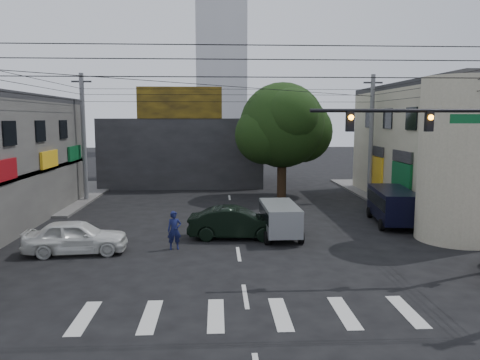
{
  "coord_description": "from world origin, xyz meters",
  "views": [
    {
      "loc": [
        -0.93,
        -18.22,
        6.02
      ],
      "look_at": [
        0.17,
        4.0,
        3.08
      ],
      "focal_mm": 35.0,
      "sensor_mm": 36.0,
      "label": 1
    }
  ],
  "objects": [
    {
      "name": "ground",
      "position": [
        0.0,
        0.0,
        0.0
      ],
      "size": [
        160.0,
        160.0,
        0.0
      ],
      "primitive_type": "plane",
      "color": "black",
      "rests_on": "ground"
    },
    {
      "name": "sidewalk_far_right",
      "position": [
        18.0,
        18.0,
        0.07
      ],
      "size": [
        16.0,
        16.0,
        0.15
      ],
      "primitive_type": "cube",
      "color": "#514F4C",
      "rests_on": "ground"
    },
    {
      "name": "corner_column",
      "position": [
        11.0,
        4.0,
        4.0
      ],
      "size": [
        4.0,
        4.0,
        8.0
      ],
      "primitive_type": "cylinder",
      "color": "#9F987E",
      "rests_on": "ground"
    },
    {
      "name": "building_far",
      "position": [
        -4.0,
        26.0,
        3.0
      ],
      "size": [
        14.0,
        10.0,
        6.0
      ],
      "primitive_type": "cube",
      "color": "#232326",
      "rests_on": "ground"
    },
    {
      "name": "billboard",
      "position": [
        -4.0,
        21.1,
        7.3
      ],
      "size": [
        7.0,
        0.3,
        2.6
      ],
      "primitive_type": "cube",
      "color": "olive",
      "rests_on": "building_far"
    },
    {
      "name": "tower_distant",
      "position": [
        0.0,
        70.0,
        22.0
      ],
      "size": [
        9.0,
        9.0,
        44.0
      ],
      "primitive_type": "cube",
      "color": "silver",
      "rests_on": "ground"
    },
    {
      "name": "street_tree",
      "position": [
        4.0,
        17.0,
        5.47
      ],
      "size": [
        6.4,
        6.4,
        8.7
      ],
      "color": "black",
      "rests_on": "ground"
    },
    {
      "name": "traffic_gantry",
      "position": [
        7.82,
        -1.0,
        4.83
      ],
      "size": [
        7.1,
        0.35,
        7.2
      ],
      "color": "black",
      "rests_on": "ground"
    },
    {
      "name": "utility_pole_far_left",
      "position": [
        -10.5,
        16.0,
        4.6
      ],
      "size": [
        0.32,
        0.32,
        9.2
      ],
      "primitive_type": "cylinder",
      "color": "#59595B",
      "rests_on": "ground"
    },
    {
      "name": "utility_pole_far_right",
      "position": [
        10.5,
        16.0,
        4.6
      ],
      "size": [
        0.32,
        0.32,
        9.2
      ],
      "primitive_type": "cylinder",
      "color": "#59595B",
      "rests_on": "ground"
    },
    {
      "name": "dark_sedan",
      "position": [
        0.01,
        4.81,
        0.79
      ],
      "size": [
        2.35,
        5.03,
        1.58
      ],
      "primitive_type": "imported",
      "rotation": [
        0.0,
        0.0,
        1.5
      ],
      "color": "black",
      "rests_on": "ground"
    },
    {
      "name": "white_compact",
      "position": [
        -7.26,
        2.49,
        0.76
      ],
      "size": [
        2.61,
        4.81,
        1.53
      ],
      "primitive_type": "imported",
      "rotation": [
        0.0,
        0.0,
        1.66
      ],
      "color": "silver",
      "rests_on": "ground"
    },
    {
      "name": "silver_minivan",
      "position": [
        2.24,
        4.92,
        0.85
      ],
      "size": [
        4.03,
        1.83,
        1.7
      ],
      "primitive_type": null,
      "rotation": [
        0.0,
        0.0,
        1.59
      ],
      "color": "gray",
      "rests_on": "ground"
    },
    {
      "name": "navy_van",
      "position": [
        9.06,
        7.55,
        1.0
      ],
      "size": [
        5.51,
        3.2,
        2.0
      ],
      "primitive_type": null,
      "rotation": [
        0.0,
        0.0,
        1.44
      ],
      "color": "black",
      "rests_on": "ground"
    },
    {
      "name": "traffic_officer",
      "position": [
        -2.92,
        2.96,
        0.89
      ],
      "size": [
        0.83,
        0.69,
        1.78
      ],
      "primitive_type": "imported",
      "rotation": [
        0.0,
        0.0,
        0.21
      ],
      "color": "#131844",
      "rests_on": "ground"
    }
  ]
}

